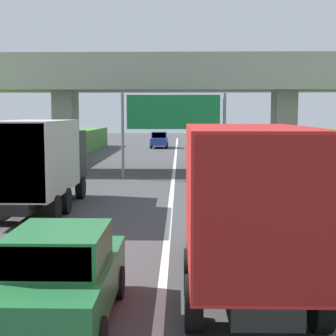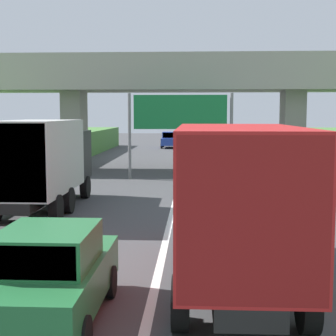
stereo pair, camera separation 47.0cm
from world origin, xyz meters
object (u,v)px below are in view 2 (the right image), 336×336
car_blue (170,140)px  car_green (50,276)px  truck_black (44,160)px  truck_red (235,197)px  construction_barrel_5 (44,180)px  overhead_highway_sign (180,117)px  construction_barrel_4 (11,195)px

car_blue → car_green: size_ratio=1.00×
truck_black → car_green: 11.00m
truck_red → truck_black: bearing=128.2°
car_blue → construction_barrel_5: size_ratio=4.56×
overhead_highway_sign → construction_barrel_4: size_ratio=6.53×
overhead_highway_sign → car_green: overhead_highway_sign is taller
car_blue → construction_barrel_4: 35.22m
truck_black → construction_barrel_4: (-1.59, 0.73, -1.47)m
overhead_highway_sign → construction_barrel_5: (-6.56, -4.09, -3.04)m
construction_barrel_5 → truck_black: bearing=-73.1°
car_blue → truck_red: bearing=-85.4°
overhead_highway_sign → car_green: bearing=-94.8°
construction_barrel_5 → truck_red: bearing=-59.1°
car_green → construction_barrel_5: (-4.87, 15.85, -0.40)m
truck_black → construction_barrel_4: truck_black is taller
car_blue → construction_barrel_4: (-4.67, -34.91, -0.40)m
overhead_highway_sign → construction_barrel_4: (-6.51, -8.75, -3.04)m
overhead_highway_sign → truck_red: 18.01m
construction_barrel_4 → construction_barrel_5: bearing=90.5°
construction_barrel_4 → car_green: bearing=-66.7°
truck_red → construction_barrel_5: truck_red is taller
car_green → truck_red: bearing=31.6°
overhead_highway_sign → truck_black: 10.79m
car_blue → overhead_highway_sign: bearing=-86.0°
truck_red → overhead_highway_sign: bearing=95.4°
truck_red → construction_barrel_4: size_ratio=8.11×
car_green → construction_barrel_4: (-4.82, 11.19, -0.40)m
overhead_highway_sign → construction_barrel_5: size_ratio=6.53×
overhead_highway_sign → truck_red: (1.67, -17.86, -1.56)m
car_green → overhead_highway_sign: bearing=85.2°
truck_red → construction_barrel_4: truck_red is taller
car_blue → construction_barrel_5: (-4.71, -30.25, -0.40)m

